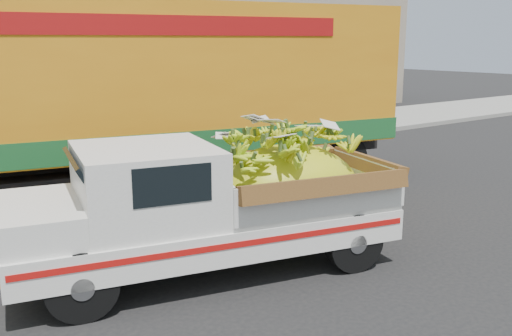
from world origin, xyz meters
TOP-DOWN VIEW (x-y plane):
  - ground at (0.00, 0.00)m, footprint 100.00×100.00m
  - building_right at (14.00, 15.00)m, footprint 14.00×6.00m
  - pickup_truck at (1.86, -0.86)m, footprint 5.37×2.94m
  - semi_trailer at (2.05, 3.54)m, footprint 12.08×4.80m

SIDE VIEW (x-z plane):
  - ground at x=0.00m, z-range 0.00..0.00m
  - pickup_truck at x=1.86m, z-range 0.07..1.85m
  - semi_trailer at x=2.05m, z-range 0.22..4.02m
  - building_right at x=14.00m, z-range 0.00..6.00m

